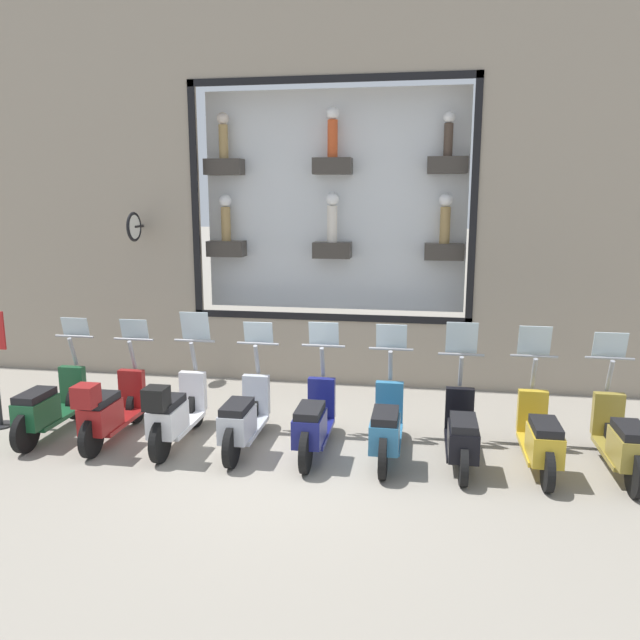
{
  "coord_description": "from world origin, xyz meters",
  "views": [
    {
      "loc": [
        -7.3,
        -1.63,
        3.31
      ],
      "look_at": [
        1.67,
        -0.12,
        1.51
      ],
      "focal_mm": 35.0,
      "sensor_mm": 36.0,
      "label": 1
    }
  ],
  "objects_px": {
    "scooter_green_8": "(48,407)",
    "scooter_white_6": "(174,412)",
    "scooter_silver_5": "(244,418)",
    "scooter_olive_0": "(622,442)",
    "scooter_yellow_1": "(540,437)",
    "scooter_black_2": "(462,433)",
    "scooter_red_7": "(109,410)",
    "scooter_teal_3": "(386,427)",
    "scooter_navy_4": "(314,422)"
  },
  "relations": [
    {
      "from": "scooter_olive_0",
      "to": "scooter_navy_4",
      "type": "bearing_deg",
      "value": 89.96
    },
    {
      "from": "scooter_white_6",
      "to": "scooter_yellow_1",
      "type": "bearing_deg",
      "value": -89.36
    },
    {
      "from": "scooter_teal_3",
      "to": "scooter_silver_5",
      "type": "relative_size",
      "value": 1.0
    },
    {
      "from": "scooter_white_6",
      "to": "scooter_green_8",
      "type": "height_order",
      "value": "scooter_white_6"
    },
    {
      "from": "scooter_teal_3",
      "to": "scooter_silver_5",
      "type": "height_order",
      "value": "scooter_teal_3"
    },
    {
      "from": "scooter_black_2",
      "to": "scooter_red_7",
      "type": "xyz_separation_m",
      "value": [
        -0.06,
        4.69,
        0.06
      ]
    },
    {
      "from": "scooter_navy_4",
      "to": "scooter_silver_5",
      "type": "relative_size",
      "value": 1.0
    },
    {
      "from": "scooter_black_2",
      "to": "scooter_silver_5",
      "type": "xyz_separation_m",
      "value": [
        0.0,
        2.81,
        0.02
      ]
    },
    {
      "from": "scooter_navy_4",
      "to": "scooter_red_7",
      "type": "distance_m",
      "value": 2.82
    },
    {
      "from": "scooter_yellow_1",
      "to": "scooter_green_8",
      "type": "bearing_deg",
      "value": 89.99
    },
    {
      "from": "scooter_silver_5",
      "to": "scooter_green_8",
      "type": "height_order",
      "value": "scooter_silver_5"
    },
    {
      "from": "scooter_teal_3",
      "to": "scooter_navy_4",
      "type": "bearing_deg",
      "value": 89.92
    },
    {
      "from": "scooter_yellow_1",
      "to": "scooter_teal_3",
      "type": "bearing_deg",
      "value": 89.93
    },
    {
      "from": "scooter_olive_0",
      "to": "scooter_white_6",
      "type": "distance_m",
      "value": 5.63
    },
    {
      "from": "scooter_teal_3",
      "to": "scooter_white_6",
      "type": "bearing_deg",
      "value": 91.11
    },
    {
      "from": "scooter_red_7",
      "to": "scooter_green_8",
      "type": "xyz_separation_m",
      "value": [
        0.06,
        0.94,
        -0.04
      ]
    },
    {
      "from": "scooter_olive_0",
      "to": "scooter_yellow_1",
      "type": "xyz_separation_m",
      "value": [
        -0.0,
        0.94,
        -0.01
      ]
    },
    {
      "from": "scooter_black_2",
      "to": "scooter_red_7",
      "type": "bearing_deg",
      "value": 90.72
    },
    {
      "from": "scooter_olive_0",
      "to": "scooter_yellow_1",
      "type": "bearing_deg",
      "value": 90.04
    },
    {
      "from": "scooter_olive_0",
      "to": "scooter_silver_5",
      "type": "distance_m",
      "value": 4.69
    },
    {
      "from": "scooter_yellow_1",
      "to": "scooter_green_8",
      "type": "relative_size",
      "value": 0.99
    },
    {
      "from": "scooter_olive_0",
      "to": "scooter_white_6",
      "type": "relative_size",
      "value": 1.0
    },
    {
      "from": "scooter_navy_4",
      "to": "scooter_green_8",
      "type": "bearing_deg",
      "value": 90.04
    },
    {
      "from": "scooter_navy_4",
      "to": "scooter_white_6",
      "type": "xyz_separation_m",
      "value": [
        -0.06,
        1.88,
        0.04
      ]
    },
    {
      "from": "scooter_teal_3",
      "to": "scooter_navy_4",
      "type": "xyz_separation_m",
      "value": [
        0.0,
        0.94,
        0.01
      ]
    },
    {
      "from": "scooter_olive_0",
      "to": "scooter_green_8",
      "type": "bearing_deg",
      "value": 90.0
    },
    {
      "from": "scooter_black_2",
      "to": "scooter_green_8",
      "type": "relative_size",
      "value": 0.99
    },
    {
      "from": "scooter_teal_3",
      "to": "scooter_navy_4",
      "type": "height_order",
      "value": "same"
    },
    {
      "from": "scooter_white_6",
      "to": "scooter_navy_4",
      "type": "bearing_deg",
      "value": -88.3
    },
    {
      "from": "scooter_silver_5",
      "to": "scooter_navy_4",
      "type": "bearing_deg",
      "value": -89.9
    },
    {
      "from": "scooter_yellow_1",
      "to": "scooter_white_6",
      "type": "bearing_deg",
      "value": 90.64
    },
    {
      "from": "scooter_green_8",
      "to": "scooter_white_6",
      "type": "bearing_deg",
      "value": -91.62
    },
    {
      "from": "scooter_black_2",
      "to": "scooter_green_8",
      "type": "height_order",
      "value": "scooter_black_2"
    },
    {
      "from": "scooter_silver_5",
      "to": "scooter_red_7",
      "type": "relative_size",
      "value": 1.0
    },
    {
      "from": "scooter_olive_0",
      "to": "scooter_yellow_1",
      "type": "distance_m",
      "value": 0.94
    },
    {
      "from": "scooter_black_2",
      "to": "scooter_olive_0",
      "type": "bearing_deg",
      "value": -89.92
    },
    {
      "from": "scooter_yellow_1",
      "to": "scooter_navy_4",
      "type": "relative_size",
      "value": 0.99
    },
    {
      "from": "scooter_navy_4",
      "to": "scooter_green_8",
      "type": "xyz_separation_m",
      "value": [
        -0.0,
        3.75,
        -0.01
      ]
    },
    {
      "from": "scooter_yellow_1",
      "to": "scooter_silver_5",
      "type": "distance_m",
      "value": 3.75
    },
    {
      "from": "scooter_teal_3",
      "to": "scooter_red_7",
      "type": "relative_size",
      "value": 1.0
    },
    {
      "from": "scooter_silver_5",
      "to": "scooter_teal_3",
      "type": "bearing_deg",
      "value": -89.99
    },
    {
      "from": "scooter_navy_4",
      "to": "scooter_red_7",
      "type": "height_order",
      "value": "scooter_navy_4"
    },
    {
      "from": "scooter_black_2",
      "to": "scooter_white_6",
      "type": "height_order",
      "value": "scooter_white_6"
    },
    {
      "from": "scooter_silver_5",
      "to": "scooter_red_7",
      "type": "distance_m",
      "value": 1.88
    },
    {
      "from": "scooter_black_2",
      "to": "scooter_white_6",
      "type": "relative_size",
      "value": 0.99
    },
    {
      "from": "scooter_white_6",
      "to": "scooter_red_7",
      "type": "bearing_deg",
      "value": 90.53
    },
    {
      "from": "scooter_yellow_1",
      "to": "scooter_red_7",
      "type": "xyz_separation_m",
      "value": [
        -0.06,
        5.63,
        0.05
      ]
    },
    {
      "from": "scooter_black_2",
      "to": "scooter_green_8",
      "type": "bearing_deg",
      "value": 89.97
    },
    {
      "from": "scooter_navy_4",
      "to": "scooter_green_8",
      "type": "distance_m",
      "value": 3.75
    },
    {
      "from": "scooter_silver_5",
      "to": "scooter_red_7",
      "type": "xyz_separation_m",
      "value": [
        -0.06,
        1.88,
        0.03
      ]
    }
  ]
}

